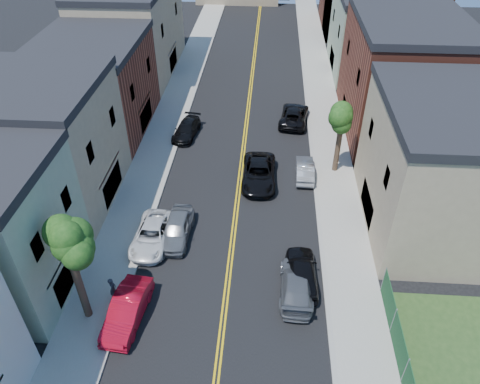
% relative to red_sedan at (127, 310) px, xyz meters
% --- Properties ---
extents(sidewalk_left, '(3.20, 100.00, 0.15)m').
position_rel_red_sedan_xyz_m(sidewalk_left, '(-2.40, 26.04, -0.72)').
color(sidewalk_left, gray).
rests_on(sidewalk_left, ground).
extents(sidewalk_right, '(3.20, 100.00, 0.15)m').
position_rel_red_sedan_xyz_m(sidewalk_right, '(13.40, 26.04, -0.72)').
color(sidewalk_right, gray).
rests_on(sidewalk_right, ground).
extents(curb_left, '(0.30, 100.00, 0.15)m').
position_rel_red_sedan_xyz_m(curb_left, '(-0.65, 26.04, -0.72)').
color(curb_left, gray).
rests_on(curb_left, ground).
extents(curb_right, '(0.30, 100.00, 0.15)m').
position_rel_red_sedan_xyz_m(curb_right, '(11.65, 26.04, -0.72)').
color(curb_right, gray).
rests_on(curb_right, ground).
extents(bldg_left_tan_near, '(9.00, 10.00, 9.00)m').
position_rel_red_sedan_xyz_m(bldg_left_tan_near, '(-8.50, 11.04, 3.71)').
color(bldg_left_tan_near, '#998466').
rests_on(bldg_left_tan_near, ground).
extents(bldg_left_brick, '(9.00, 12.00, 8.00)m').
position_rel_red_sedan_xyz_m(bldg_left_brick, '(-8.50, 22.04, 3.21)').
color(bldg_left_brick, brown).
rests_on(bldg_left_brick, ground).
extents(bldg_left_tan_far, '(9.00, 16.00, 9.50)m').
position_rel_red_sedan_xyz_m(bldg_left_tan_far, '(-8.50, 36.04, 3.96)').
color(bldg_left_tan_far, '#998466').
rests_on(bldg_left_tan_far, ground).
extents(bldg_right_tan, '(9.00, 12.00, 9.00)m').
position_rel_red_sedan_xyz_m(bldg_right_tan, '(19.50, 10.04, 3.71)').
color(bldg_right_tan, '#998466').
rests_on(bldg_right_tan, ground).
extents(bldg_right_brick, '(9.00, 14.00, 10.00)m').
position_rel_red_sedan_xyz_m(bldg_right_brick, '(19.50, 24.04, 4.21)').
color(bldg_right_brick, brown).
rests_on(bldg_right_brick, ground).
extents(bldg_right_palegrn, '(9.00, 12.00, 8.50)m').
position_rel_red_sedan_xyz_m(bldg_right_palegrn, '(19.50, 38.04, 3.46)').
color(bldg_right_palegrn, gray).
rests_on(bldg_right_palegrn, ground).
extents(tree_left_mid, '(5.20, 5.20, 9.29)m').
position_rel_red_sedan_xyz_m(tree_left_mid, '(-2.38, 0.05, 5.79)').
color(tree_left_mid, '#36271B').
rests_on(tree_left_mid, sidewalk_left).
extents(tree_right_far, '(4.40, 4.40, 8.03)m').
position_rel_red_sedan_xyz_m(tree_right_far, '(13.42, 16.05, 4.96)').
color(tree_right_far, '#36271B').
rests_on(tree_right_far, sidewalk_right).
extents(red_sedan, '(2.13, 4.95, 1.59)m').
position_rel_red_sedan_xyz_m(red_sedan, '(0.00, 0.00, 0.00)').
color(red_sedan, red).
rests_on(red_sedan, ground).
extents(white_pickup, '(2.51, 5.14, 1.41)m').
position_rel_red_sedan_xyz_m(white_pickup, '(0.00, 6.39, -0.09)').
color(white_pickup, silver).
rests_on(white_pickup, ground).
extents(grey_car_left, '(2.07, 4.76, 1.60)m').
position_rel_red_sedan_xyz_m(grey_car_left, '(1.59, 7.07, 0.01)').
color(grey_car_left, slate).
rests_on(grey_car_left, ground).
extents(black_car_left, '(2.48, 4.82, 1.34)m').
position_rel_red_sedan_xyz_m(black_car_left, '(0.00, 20.96, -0.12)').
color(black_car_left, black).
rests_on(black_car_left, ground).
extents(grey_car_right, '(2.24, 5.13, 1.47)m').
position_rel_red_sedan_xyz_m(grey_car_right, '(9.78, 2.66, -0.06)').
color(grey_car_right, '#54575B').
rests_on(grey_car_right, ground).
extents(black_car_right, '(2.05, 4.74, 1.59)m').
position_rel_red_sedan_xyz_m(black_car_right, '(10.14, 3.62, 0.00)').
color(black_car_right, black).
rests_on(black_car_right, ground).
extents(silver_car_right, '(1.48, 4.10, 1.34)m').
position_rel_red_sedan_xyz_m(silver_car_right, '(10.82, 15.07, -0.12)').
color(silver_car_right, '#94969B').
rests_on(silver_car_right, ground).
extents(dark_car_right_far, '(3.25, 5.78, 1.53)m').
position_rel_red_sedan_xyz_m(dark_car_right_far, '(10.16, 24.33, -0.03)').
color(dark_car_right_far, black).
rests_on(dark_car_right_far, ground).
extents(black_suv_lane, '(2.71, 5.78, 1.60)m').
position_rel_red_sedan_xyz_m(black_suv_lane, '(7.06, 14.10, 0.01)').
color(black_suv_lane, black).
rests_on(black_suv_lane, ground).
extents(pedestrian_left, '(0.58, 0.71, 1.67)m').
position_rel_red_sedan_xyz_m(pedestrian_left, '(-1.20, 1.33, 0.19)').
color(pedestrian_left, '#27272F').
rests_on(pedestrian_left, sidewalk_left).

